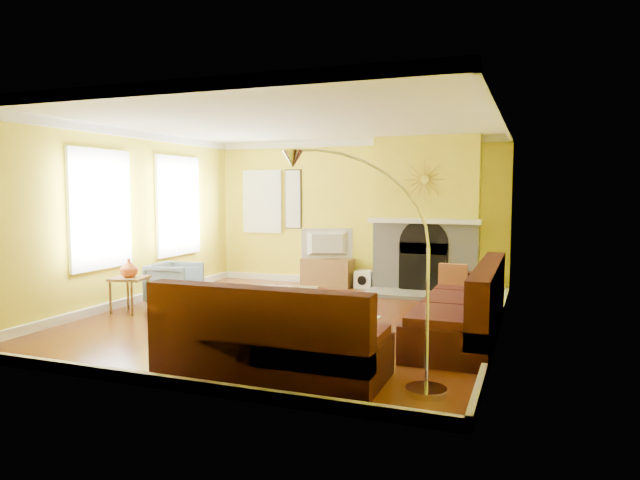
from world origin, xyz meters
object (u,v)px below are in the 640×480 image
at_px(media_console, 327,272).
at_px(armchair, 175,283).
at_px(sectional_sofa, 360,302).
at_px(coffee_table, 272,308).
at_px(arc_lamp, 363,270).
at_px(side_table, 130,295).

relative_size(media_console, armchair, 1.31).
relative_size(sectional_sofa, coffee_table, 3.51).
relative_size(sectional_sofa, media_console, 4.21).
distance_m(sectional_sofa, arc_lamp, 1.74).
bearing_deg(media_console, side_table, -120.66).
bearing_deg(media_console, arc_lamp, -66.63).
relative_size(coffee_table, armchair, 1.57).
height_order(coffee_table, media_console, media_console).
relative_size(sectional_sofa, arc_lamp, 1.84).
bearing_deg(sectional_sofa, arc_lamp, -72.45).
xyz_separation_m(sectional_sofa, arc_lamp, (0.49, -1.55, 0.61)).
distance_m(coffee_table, side_table, 2.26).
xyz_separation_m(armchair, side_table, (-0.24, -0.77, -0.06)).
bearing_deg(arc_lamp, armchair, 145.89).
height_order(media_console, armchair, armchair).
xyz_separation_m(sectional_sofa, media_console, (-1.68, 3.46, -0.19)).
xyz_separation_m(sectional_sofa, armchair, (-3.33, 1.04, -0.13)).
bearing_deg(armchair, side_table, 156.76).
relative_size(sectional_sofa, armchair, 5.52).
height_order(sectional_sofa, side_table, sectional_sofa).
bearing_deg(arc_lamp, coffee_table, 134.06).
bearing_deg(media_console, coffee_table, -83.31).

